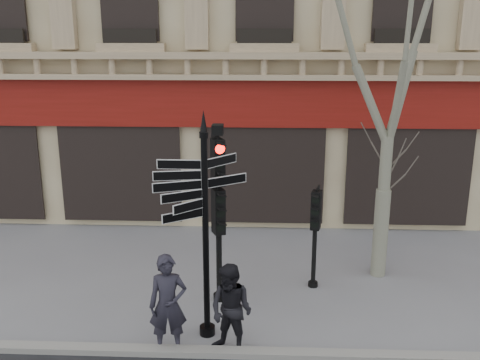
% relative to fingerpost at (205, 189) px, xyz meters
% --- Properties ---
extents(ground, '(80.00, 80.00, 0.00)m').
position_rel_fingerpost_xyz_m(ground, '(1.00, 0.72, -2.81)').
color(ground, slate).
rests_on(ground, ground).
extents(kerb, '(80.00, 0.25, 0.12)m').
position_rel_fingerpost_xyz_m(kerb, '(1.00, -0.68, -2.75)').
color(kerb, gray).
rests_on(kerb, ground).
extents(fingerpost, '(2.32, 2.32, 4.19)m').
position_rel_fingerpost_xyz_m(fingerpost, '(0.00, 0.00, 0.00)').
color(fingerpost, black).
rests_on(fingerpost, ground).
extents(traffic_signal_main, '(0.49, 0.43, 3.72)m').
position_rel_fingerpost_xyz_m(traffic_signal_main, '(0.12, 1.34, -0.46)').
color(traffic_signal_main, black).
rests_on(traffic_signal_main, ground).
extents(traffic_signal_secondary, '(0.43, 0.35, 2.21)m').
position_rel_fingerpost_xyz_m(traffic_signal_secondary, '(2.13, 2.04, -1.27)').
color(traffic_signal_secondary, black).
rests_on(traffic_signal_secondary, ground).
extents(plane_tree, '(2.98, 2.98, 7.92)m').
position_rel_fingerpost_xyz_m(plane_tree, '(3.69, 2.71, 2.75)').
color(plane_tree, gray).
rests_on(plane_tree, ground).
extents(pedestrian_a, '(0.72, 0.53, 1.81)m').
position_rel_fingerpost_xyz_m(pedestrian_a, '(-0.61, -0.58, -1.91)').
color(pedestrian_a, '#22202B').
rests_on(pedestrian_a, ground).
extents(pedestrian_b, '(1.00, 0.92, 1.65)m').
position_rel_fingerpost_xyz_m(pedestrian_b, '(0.48, -0.58, -1.99)').
color(pedestrian_b, black).
rests_on(pedestrian_b, ground).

